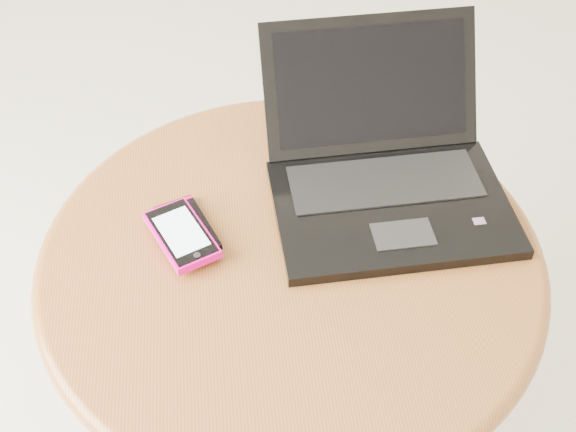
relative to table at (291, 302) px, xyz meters
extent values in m
cylinder|color=#4D2213|center=(0.00, 0.00, -0.16)|extent=(0.11, 0.11, 0.48)
cylinder|color=brown|center=(0.00, 0.00, 0.10)|extent=(0.66, 0.66, 0.03)
torus|color=brown|center=(0.00, 0.00, 0.10)|extent=(0.69, 0.69, 0.03)
cube|color=black|center=(0.15, 0.05, 0.13)|extent=(0.33, 0.24, 0.02)
cube|color=black|center=(0.15, 0.10, 0.14)|extent=(0.28, 0.11, 0.00)
cube|color=black|center=(0.15, -0.01, 0.13)|extent=(0.08, 0.05, 0.00)
cube|color=red|center=(0.26, 0.01, 0.13)|extent=(0.02, 0.01, 0.00)
cube|color=black|center=(0.14, 0.22, 0.22)|extent=(0.32, 0.12, 0.17)
cube|color=black|center=(0.14, 0.22, 0.22)|extent=(0.29, 0.10, 0.14)
cube|color=black|center=(-0.14, 0.05, 0.12)|extent=(0.09, 0.12, 0.01)
cube|color=#C0094A|center=(-0.16, 0.10, 0.13)|extent=(0.06, 0.03, 0.00)
cube|color=#F00390|center=(-0.14, 0.03, 0.13)|extent=(0.11, 0.13, 0.01)
cube|color=black|center=(-0.14, 0.03, 0.14)|extent=(0.10, 0.13, 0.00)
cube|color=#CEE5FA|center=(-0.14, 0.03, 0.14)|extent=(0.08, 0.09, 0.00)
cylinder|color=black|center=(-0.13, -0.02, 0.14)|extent=(0.01, 0.01, 0.00)
camera|label=1|loc=(-0.08, -0.66, 0.87)|focal=46.37mm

